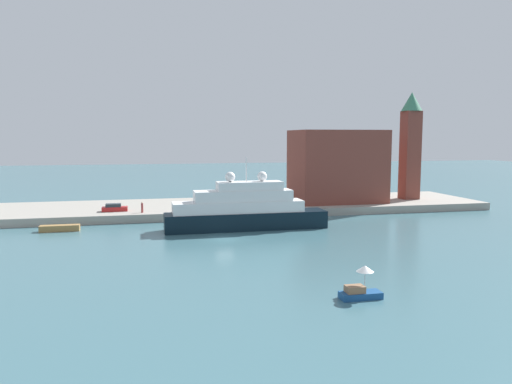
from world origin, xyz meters
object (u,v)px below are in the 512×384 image
Objects in this scene: harbor_building at (337,166)px; mooring_bollard at (229,209)px; small_motorboat at (360,288)px; person_figure at (142,208)px; bell_tower at (411,141)px; parked_car at (114,208)px; work_barge at (60,228)px; large_yacht at (244,210)px.

harbor_building is 20.43× the size of mooring_bollard.
small_motorboat is 49.31m from person_figure.
bell_tower is 25.98× the size of mooring_bollard.
parked_car is (-23.51, 48.33, 1.02)m from small_motorboat.
bell_tower is 55.53m from person_figure.
parked_car is (-58.66, -4.23, -11.31)m from bell_tower.
small_motorboat is 0.65× the size of work_barge.
mooring_bollard is at bearing 11.40° from work_barge.
person_figure is (4.69, -2.77, 0.28)m from parked_car.
bell_tower is 41.80m from mooring_bollard.
work_barge is at bearing -168.60° from mooring_bollard.
small_motorboat is at bearing -67.55° from person_figure.
large_yacht reaches higher than work_barge.
large_yacht is at bearing -154.64° from bell_tower.
parked_car is 19.77m from mooring_bollard.
large_yacht is 4.37× the size of work_barge.
large_yacht is at bearing -85.94° from mooring_bollard.
small_motorboat reaches higher than parked_car.
large_yacht is 13.66× the size of person_figure.
work_barge is (-30.96, 38.81, -0.48)m from small_motorboat.
bell_tower reaches higher than small_motorboat.
mooring_bollard is at bearing -5.23° from person_figure.
mooring_bollard is at bearing -12.01° from parked_car.
harbor_building is 25.48m from mooring_bollard.
work_barge is at bearing -150.94° from person_figure.
large_yacht is 43.95m from bell_tower.
mooring_bollard is at bearing -168.03° from bell_tower.
work_barge is 1.34× the size of parked_car.
person_figure is (-18.82, 45.56, 1.30)m from small_motorboat.
small_motorboat is 0.22× the size of harbor_building.
small_motorboat is 0.86× the size of parked_car.
harbor_building is at bearing -179.44° from bell_tower.
mooring_bollard is (-23.20, -8.18, -6.64)m from harbor_building.
bell_tower is (66.12, 13.74, 12.81)m from work_barge.
small_motorboat is (3.46, -34.25, -2.03)m from large_yacht.
parked_car is at bearing 51.92° from work_barge.
bell_tower is (38.61, 18.30, 10.30)m from large_yacht.
work_barge is at bearing 128.58° from small_motorboat.
mooring_bollard is (-0.71, 9.96, -1.16)m from large_yacht.
parked_car is 2.34× the size of person_figure.
small_motorboat is at bearing -84.24° from large_yacht.
parked_car is at bearing 115.94° from small_motorboat.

